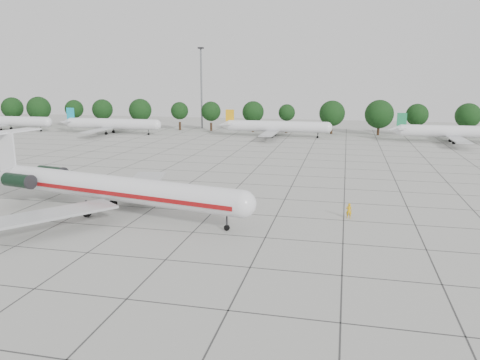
{
  "coord_description": "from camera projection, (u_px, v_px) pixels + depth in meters",
  "views": [
    {
      "loc": [
        15.68,
        -54.08,
        16.66
      ],
      "look_at": [
        2.71,
        3.37,
        3.5
      ],
      "focal_mm": 35.0,
      "sensor_mm": 36.0,
      "label": 1
    }
  ],
  "objects": [
    {
      "name": "bg_airliner_b",
      "position": [
        112.0,
        124.0,
        136.36
      ],
      "size": [
        28.24,
        27.2,
        7.4
      ],
      "color": "silver",
      "rests_on": "ground"
    },
    {
      "name": "bg_airliner_d",
      "position": [
        456.0,
        132.0,
        117.34
      ],
      "size": [
        28.24,
        27.2,
        7.4
      ],
      "color": "silver",
      "rests_on": "ground"
    },
    {
      "name": "ground",
      "position": [
        213.0,
        212.0,
        58.49
      ],
      "size": [
        260.0,
        260.0,
        0.0
      ],
      "primitive_type": "plane",
      "color": "#AAAAA3",
      "rests_on": "ground"
    },
    {
      "name": "tree_line",
      "position": [
        253.0,
        112.0,
        140.61
      ],
      "size": [
        249.86,
        8.44,
        10.22
      ],
      "color": "#332114",
      "rests_on": "ground"
    },
    {
      "name": "floodlight_mast",
      "position": [
        201.0,
        83.0,
        149.41
      ],
      "size": [
        1.6,
        1.6,
        25.45
      ],
      "color": "slate",
      "rests_on": "ground"
    },
    {
      "name": "ground_crew",
      "position": [
        349.0,
        211.0,
        55.75
      ],
      "size": [
        0.68,
        0.45,
        1.85
      ],
      "primitive_type": "imported",
      "rotation": [
        0.0,
        0.0,
        3.12
      ],
      "color": "#DFA50D",
      "rests_on": "ground"
    },
    {
      "name": "apron_joints",
      "position": [
        239.0,
        185.0,
        72.77
      ],
      "size": [
        170.0,
        170.0,
        0.02
      ],
      "primitive_type": "cube",
      "color": "#383838",
      "rests_on": "ground"
    },
    {
      "name": "bg_airliner_a",
      "position": [
        8.0,
        121.0,
        144.45
      ],
      "size": [
        28.24,
        27.2,
        7.4
      ],
      "color": "silver",
      "rests_on": "ground"
    },
    {
      "name": "main_airliner",
      "position": [
        103.0,
        187.0,
        57.71
      ],
      "size": [
        39.28,
        30.52,
        9.3
      ],
      "rotation": [
        0.0,
        0.0,
        -0.21
      ],
      "color": "silver",
      "rests_on": "ground"
    },
    {
      "name": "bg_airliner_c",
      "position": [
        276.0,
        127.0,
        129.27
      ],
      "size": [
        28.24,
        27.2,
        7.4
      ],
      "color": "silver",
      "rests_on": "ground"
    }
  ]
}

